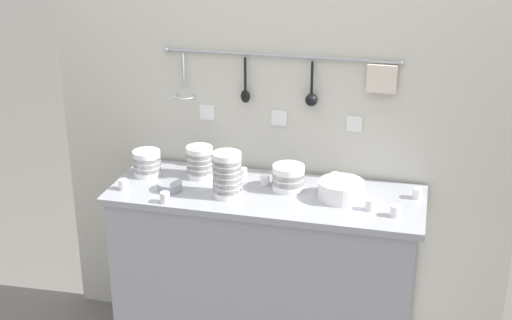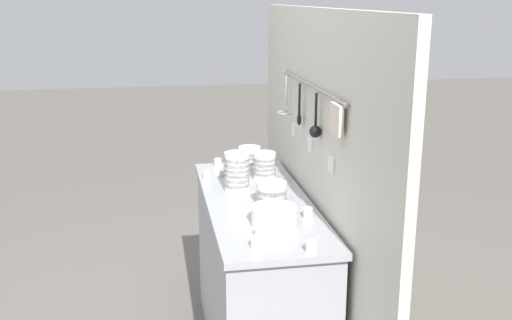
{
  "view_description": "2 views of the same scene",
  "coord_description": "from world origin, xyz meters",
  "px_view_note": "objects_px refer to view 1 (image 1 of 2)",
  "views": [
    {
      "loc": [
        0.65,
        -2.79,
        2.16
      ],
      "look_at": [
        -0.04,
        -0.03,
        1.04
      ],
      "focal_mm": 50.0,
      "sensor_mm": 36.0,
      "label": 1
    },
    {
      "loc": [
        2.71,
        -0.49,
        1.83
      ],
      "look_at": [
        -0.06,
        0.0,
        1.06
      ],
      "focal_mm": 42.0,
      "sensor_mm": 36.0,
      "label": 2
    }
  ],
  "objects_px": {
    "bowl_stack_nested_right": "(227,174)",
    "cup_edge_near": "(243,173)",
    "cup_edge_far": "(417,193)",
    "cup_by_caddy": "(123,184)",
    "cup_front_right": "(335,178)",
    "cup_front_left": "(395,211)",
    "steel_mixing_bowl": "(170,186)",
    "bowl_stack_short_front": "(147,163)",
    "plate_stack": "(341,190)",
    "cup_back_left": "(265,180)",
    "bowl_stack_wide_centre": "(200,162)",
    "cup_beside_plates": "(165,197)",
    "cup_back_right": "(370,205)",
    "bowl_stack_back_corner": "(288,178)"
  },
  "relations": [
    {
      "from": "bowl_stack_short_front",
      "to": "steel_mixing_bowl",
      "type": "bearing_deg",
      "value": -40.26
    },
    {
      "from": "bowl_stack_wide_centre",
      "to": "cup_beside_plates",
      "type": "distance_m",
      "value": 0.32
    },
    {
      "from": "bowl_stack_nested_right",
      "to": "bowl_stack_back_corner",
      "type": "xyz_separation_m",
      "value": [
        0.24,
        0.13,
        -0.04
      ]
    },
    {
      "from": "cup_edge_far",
      "to": "cup_by_caddy",
      "type": "height_order",
      "value": "same"
    },
    {
      "from": "steel_mixing_bowl",
      "to": "cup_edge_far",
      "type": "relative_size",
      "value": 2.31
    },
    {
      "from": "steel_mixing_bowl",
      "to": "cup_by_caddy",
      "type": "distance_m",
      "value": 0.21
    },
    {
      "from": "bowl_stack_short_front",
      "to": "bowl_stack_wide_centre",
      "type": "height_order",
      "value": "bowl_stack_wide_centre"
    },
    {
      "from": "cup_edge_near",
      "to": "cup_back_right",
      "type": "bearing_deg",
      "value": -18.81
    },
    {
      "from": "bowl_stack_nested_right",
      "to": "plate_stack",
      "type": "xyz_separation_m",
      "value": [
        0.48,
        0.09,
        -0.06
      ]
    },
    {
      "from": "steel_mixing_bowl",
      "to": "cup_beside_plates",
      "type": "height_order",
      "value": "cup_beside_plates"
    },
    {
      "from": "cup_edge_near",
      "to": "cup_back_left",
      "type": "distance_m",
      "value": 0.13
    },
    {
      "from": "bowl_stack_nested_right",
      "to": "cup_edge_far",
      "type": "distance_m",
      "value": 0.82
    },
    {
      "from": "bowl_stack_nested_right",
      "to": "bowl_stack_back_corner",
      "type": "distance_m",
      "value": 0.28
    },
    {
      "from": "bowl_stack_nested_right",
      "to": "cup_back_left",
      "type": "xyz_separation_m",
      "value": [
        0.13,
        0.16,
        -0.08
      ]
    },
    {
      "from": "bowl_stack_nested_right",
      "to": "cup_edge_near",
      "type": "relative_size",
      "value": 4.27
    },
    {
      "from": "cup_front_left",
      "to": "cup_beside_plates",
      "type": "distance_m",
      "value": 0.96
    },
    {
      "from": "cup_by_caddy",
      "to": "cup_back_left",
      "type": "relative_size",
      "value": 1.0
    },
    {
      "from": "cup_edge_far",
      "to": "plate_stack",
      "type": "bearing_deg",
      "value": -165.76
    },
    {
      "from": "bowl_stack_wide_centre",
      "to": "cup_edge_far",
      "type": "height_order",
      "value": "bowl_stack_wide_centre"
    },
    {
      "from": "cup_back_right",
      "to": "cup_edge_far",
      "type": "bearing_deg",
      "value": 42.02
    },
    {
      "from": "bowl_stack_nested_right",
      "to": "cup_front_right",
      "type": "relative_size",
      "value": 4.27
    },
    {
      "from": "bowl_stack_nested_right",
      "to": "plate_stack",
      "type": "bearing_deg",
      "value": 10.76
    },
    {
      "from": "bowl_stack_short_front",
      "to": "cup_edge_near",
      "type": "bearing_deg",
      "value": 9.88
    },
    {
      "from": "cup_edge_far",
      "to": "cup_edge_near",
      "type": "relative_size",
      "value": 1.0
    },
    {
      "from": "steel_mixing_bowl",
      "to": "cup_beside_plates",
      "type": "xyz_separation_m",
      "value": [
        0.03,
        -0.13,
        0.01
      ]
    },
    {
      "from": "cup_back_left",
      "to": "steel_mixing_bowl",
      "type": "bearing_deg",
      "value": -158.26
    },
    {
      "from": "plate_stack",
      "to": "steel_mixing_bowl",
      "type": "distance_m",
      "value": 0.75
    },
    {
      "from": "cup_by_caddy",
      "to": "cup_edge_near",
      "type": "distance_m",
      "value": 0.54
    },
    {
      "from": "cup_front_left",
      "to": "cup_beside_plates",
      "type": "height_order",
      "value": "same"
    },
    {
      "from": "bowl_stack_short_front",
      "to": "cup_front_left",
      "type": "xyz_separation_m",
      "value": [
        1.15,
        -0.16,
        -0.04
      ]
    },
    {
      "from": "cup_back_left",
      "to": "cup_front_left",
      "type": "bearing_deg",
      "value": -17.33
    },
    {
      "from": "bowl_stack_wide_centre",
      "to": "cup_front_right",
      "type": "bearing_deg",
      "value": 7.37
    },
    {
      "from": "cup_back_right",
      "to": "bowl_stack_nested_right",
      "type": "bearing_deg",
      "value": -179.47
    },
    {
      "from": "steel_mixing_bowl",
      "to": "cup_back_right",
      "type": "relative_size",
      "value": 2.31
    },
    {
      "from": "bowl_stack_wide_centre",
      "to": "bowl_stack_back_corner",
      "type": "height_order",
      "value": "bowl_stack_wide_centre"
    },
    {
      "from": "cup_beside_plates",
      "to": "bowl_stack_nested_right",
      "type": "bearing_deg",
      "value": 28.81
    },
    {
      "from": "steel_mixing_bowl",
      "to": "cup_front_right",
      "type": "height_order",
      "value": "cup_front_right"
    },
    {
      "from": "cup_edge_far",
      "to": "cup_front_right",
      "type": "height_order",
      "value": "same"
    },
    {
      "from": "bowl_stack_short_front",
      "to": "plate_stack",
      "type": "distance_m",
      "value": 0.91
    },
    {
      "from": "bowl_stack_wide_centre",
      "to": "plate_stack",
      "type": "height_order",
      "value": "bowl_stack_wide_centre"
    },
    {
      "from": "bowl_stack_short_front",
      "to": "bowl_stack_nested_right",
      "type": "distance_m",
      "value": 0.45
    },
    {
      "from": "bowl_stack_nested_right",
      "to": "cup_edge_near",
      "type": "distance_m",
      "value": 0.22
    },
    {
      "from": "plate_stack",
      "to": "bowl_stack_short_front",
      "type": "bearing_deg",
      "value": 177.29
    },
    {
      "from": "cup_edge_far",
      "to": "cup_front_left",
      "type": "relative_size",
      "value": 1.0
    },
    {
      "from": "bowl_stack_nested_right",
      "to": "cup_front_left",
      "type": "relative_size",
      "value": 4.27
    },
    {
      "from": "cup_back_left",
      "to": "cup_back_right",
      "type": "xyz_separation_m",
      "value": [
        0.49,
        -0.15,
        0.0
      ]
    },
    {
      "from": "bowl_stack_wide_centre",
      "to": "cup_front_right",
      "type": "relative_size",
      "value": 3.13
    },
    {
      "from": "cup_front_left",
      "to": "cup_beside_plates",
      "type": "bearing_deg",
      "value": -173.96
    },
    {
      "from": "bowl_stack_nested_right",
      "to": "cup_beside_plates",
      "type": "relative_size",
      "value": 4.27
    },
    {
      "from": "cup_back_right",
      "to": "bowl_stack_wide_centre",
      "type": "bearing_deg",
      "value": 167.95
    }
  ]
}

